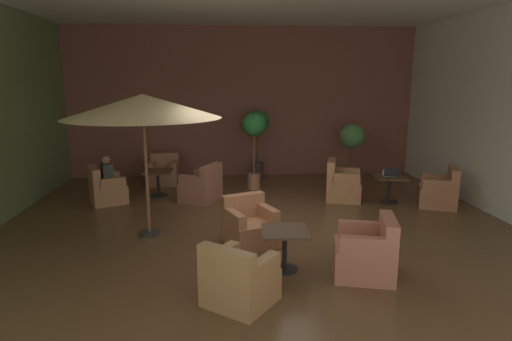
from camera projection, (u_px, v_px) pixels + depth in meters
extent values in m
cube|color=brown|center=(258.00, 231.00, 7.82)|extent=(9.83, 9.48, 0.02)
cube|color=brown|center=(243.00, 103.00, 11.97)|extent=(9.83, 0.08, 4.15)
cylinder|color=black|center=(388.00, 202.00, 9.59)|extent=(0.39, 0.39, 0.02)
cylinder|color=black|center=(389.00, 190.00, 9.53)|extent=(0.07, 0.07, 0.57)
cube|color=#4E381E|center=(390.00, 177.00, 9.47)|extent=(0.71, 0.71, 0.03)
cube|color=#B3774D|center=(344.00, 190.00, 9.75)|extent=(0.96, 0.96, 0.46)
cube|color=#B3774D|center=(332.00, 170.00, 9.72)|extent=(0.39, 0.78, 0.47)
cube|color=#B3774D|center=(347.00, 173.00, 9.98)|extent=(0.60, 0.29, 0.24)
cube|color=#B3774D|center=(346.00, 179.00, 9.36)|extent=(0.60, 0.29, 0.24)
cube|color=#A76B47|center=(437.00, 197.00, 9.25)|extent=(0.96, 0.94, 0.43)
cube|color=#A76B47|center=(454.00, 178.00, 9.07)|extent=(0.42, 0.72, 0.44)
cube|color=#A76B47|center=(437.00, 185.00, 8.92)|extent=(0.59, 0.34, 0.22)
cube|color=#A76B47|center=(435.00, 179.00, 9.47)|extent=(0.59, 0.34, 0.22)
cylinder|color=black|center=(284.00, 269.00, 6.18)|extent=(0.39, 0.39, 0.02)
cylinder|color=black|center=(285.00, 251.00, 6.13)|extent=(0.07, 0.07, 0.57)
cube|color=#4A3423|center=(285.00, 231.00, 6.06)|extent=(0.70, 0.70, 0.03)
cube|color=#B16951|center=(363.00, 260.00, 5.96)|extent=(0.97, 0.95, 0.45)
cube|color=#B16951|center=(389.00, 232.00, 5.82)|extent=(0.36, 0.80, 0.41)
cube|color=#B16951|center=(363.00, 246.00, 5.59)|extent=(0.64, 0.28, 0.23)
cube|color=#B16951|center=(360.00, 229.00, 6.21)|extent=(0.64, 0.28, 0.23)
cube|color=#AF6F49|center=(251.00, 233.00, 7.11)|extent=(0.99, 1.00, 0.41)
cube|color=#AF6F49|center=(243.00, 205.00, 7.29)|extent=(0.76, 0.44, 0.39)
cube|color=#AF6F49|center=(268.00, 213.00, 7.15)|extent=(0.36, 0.61, 0.21)
cube|color=#AF6F49|center=(235.00, 218.00, 6.88)|extent=(0.36, 0.61, 0.21)
cube|color=#A87949|center=(241.00, 287.00, 5.23)|extent=(1.04, 1.04, 0.40)
cube|color=#A87949|center=(226.00, 265.00, 4.91)|extent=(0.69, 0.58, 0.40)
cube|color=#A87949|center=(223.00, 257.00, 5.36)|extent=(0.46, 0.54, 0.23)
cube|color=#A87949|center=(263.00, 268.00, 5.04)|extent=(0.46, 0.54, 0.23)
cylinder|color=black|center=(159.00, 195.00, 10.15)|extent=(0.40, 0.40, 0.02)
cylinder|color=black|center=(158.00, 184.00, 10.09)|extent=(0.07, 0.07, 0.57)
cube|color=#523121|center=(158.00, 172.00, 10.03)|extent=(0.66, 0.66, 0.03)
cube|color=#A66750|center=(201.00, 192.00, 9.70)|extent=(1.02, 1.06, 0.41)
cube|color=#A66750|center=(211.00, 174.00, 9.51)|extent=(0.51, 0.80, 0.44)
cube|color=#A66750|center=(191.00, 181.00, 9.33)|extent=(0.57, 0.37, 0.24)
cube|color=#A66750|center=(206.00, 175.00, 9.96)|extent=(0.57, 0.37, 0.24)
cube|color=#A56F50|center=(164.00, 176.00, 11.22)|extent=(0.73, 0.72, 0.43)
cube|color=#A56F50|center=(165.00, 160.00, 11.41)|extent=(0.73, 0.16, 0.37)
cube|color=#A56F50|center=(175.00, 165.00, 11.14)|extent=(0.14, 0.56, 0.18)
cube|color=#A56F50|center=(152.00, 165.00, 11.09)|extent=(0.14, 0.56, 0.18)
cube|color=#B47A51|center=(109.00, 193.00, 9.57)|extent=(0.99, 1.03, 0.41)
cube|color=#B47A51|center=(94.00, 177.00, 9.35)|extent=(0.47, 0.79, 0.42)
cube|color=#B47A51|center=(107.00, 177.00, 9.81)|extent=(0.57, 0.35, 0.21)
cube|color=#B47A51|center=(112.00, 183.00, 9.24)|extent=(0.57, 0.35, 0.21)
cylinder|color=#2D2D2D|center=(150.00, 233.00, 7.56)|extent=(0.32, 0.32, 0.08)
cylinder|color=brown|center=(146.00, 168.00, 7.32)|extent=(0.06, 0.06, 2.42)
cone|color=#D5B782|center=(143.00, 106.00, 7.10)|extent=(2.63, 2.63, 0.40)
cylinder|color=beige|center=(350.00, 175.00, 11.46)|extent=(0.42, 0.42, 0.37)
cylinder|color=brown|center=(351.00, 158.00, 11.36)|extent=(0.06, 0.06, 0.61)
sphere|color=#4A8245|center=(352.00, 136.00, 11.24)|extent=(0.66, 0.66, 0.66)
cylinder|color=#A46A4A|center=(254.00, 181.00, 10.79)|extent=(0.32, 0.32, 0.39)
cylinder|color=brown|center=(254.00, 154.00, 10.65)|extent=(0.06, 0.06, 1.00)
sphere|color=#287B37|center=(254.00, 124.00, 10.49)|extent=(0.59, 0.59, 0.59)
cylinder|color=#3B2C2C|center=(258.00, 170.00, 11.93)|extent=(0.32, 0.32, 0.44)
cylinder|color=brown|center=(258.00, 147.00, 11.79)|extent=(0.06, 0.06, 0.90)
sphere|color=#2A6A30|center=(258.00, 121.00, 11.64)|extent=(0.61, 0.61, 0.61)
cube|color=#394143|center=(107.00, 174.00, 9.48)|extent=(0.34, 0.42, 0.48)
sphere|color=tan|center=(106.00, 160.00, 9.41)|extent=(0.18, 0.18, 0.18)
cylinder|color=white|center=(384.00, 173.00, 9.56)|extent=(0.08, 0.08, 0.11)
cube|color=#9EA0A5|center=(391.00, 176.00, 9.49)|extent=(0.36, 0.30, 0.01)
cube|color=black|center=(392.00, 172.00, 9.36)|extent=(0.30, 0.10, 0.19)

